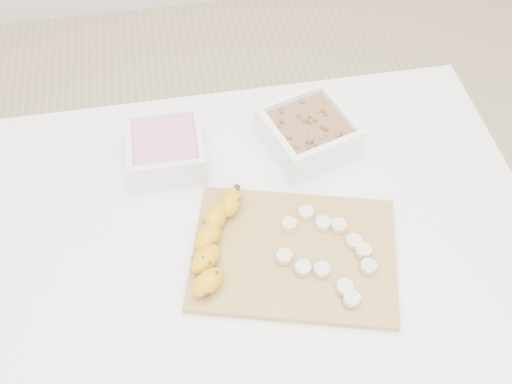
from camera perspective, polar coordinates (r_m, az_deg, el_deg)
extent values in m
plane|color=#C6AD89|center=(1.70, 0.18, -17.34)|extent=(3.50, 3.50, 0.00)
cube|color=white|center=(1.04, 0.28, -3.94)|extent=(1.00, 0.70, 0.04)
cylinder|color=white|center=(1.54, -18.09, -4.69)|extent=(0.05, 0.05, 0.71)
cylinder|color=white|center=(1.60, 14.05, -0.18)|extent=(0.05, 0.05, 0.71)
cube|color=white|center=(1.10, -8.96, 4.22)|extent=(0.14, 0.14, 0.07)
cube|color=pink|center=(1.10, -8.98, 4.32)|extent=(0.12, 0.12, 0.04)
cube|color=white|center=(1.12, 5.27, 5.96)|extent=(0.19, 0.19, 0.07)
cube|color=brown|center=(1.11, 5.28, 6.06)|extent=(0.16, 0.16, 0.04)
cube|color=#B18C47|center=(0.99, 3.83, -6.18)|extent=(0.40, 0.33, 0.01)
cylinder|color=beige|center=(1.00, 3.34, -3.22)|extent=(0.03, 0.03, 0.01)
cylinder|color=beige|center=(1.02, 5.04, -2.06)|extent=(0.03, 0.03, 0.01)
cylinder|color=beige|center=(1.01, 6.72, -3.15)|extent=(0.03, 0.03, 0.01)
cylinder|color=beige|center=(1.01, 8.26, -3.37)|extent=(0.03, 0.03, 0.01)
cylinder|color=beige|center=(0.99, 9.78, -4.92)|extent=(0.03, 0.03, 0.01)
cylinder|color=beige|center=(0.98, 10.69, -5.79)|extent=(0.03, 0.03, 0.01)
cylinder|color=beige|center=(0.97, 11.19, -7.33)|extent=(0.03, 0.03, 0.01)
cylinder|color=beige|center=(0.96, 2.84, -6.45)|extent=(0.03, 0.03, 0.01)
cylinder|color=beige|center=(0.95, 4.71, -7.56)|extent=(0.03, 0.03, 0.01)
cylinder|color=beige|center=(0.95, 6.61, -7.71)|extent=(0.03, 0.03, 0.01)
cylinder|color=beige|center=(0.94, 8.87, -9.37)|extent=(0.03, 0.03, 0.01)
cylinder|color=beige|center=(0.94, 9.55, -10.49)|extent=(0.03, 0.03, 0.01)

